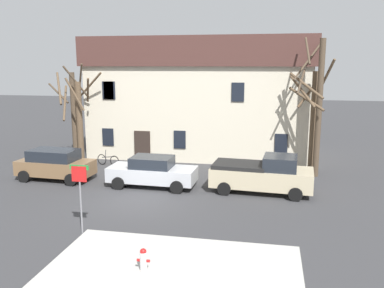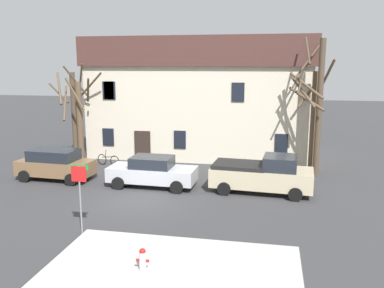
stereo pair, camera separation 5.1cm
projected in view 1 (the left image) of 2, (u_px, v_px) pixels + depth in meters
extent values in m
plane|color=#38383A|center=(139.00, 201.00, 19.79)|extent=(120.00, 120.00, 0.00)
cube|color=#B7B5AD|center=(168.00, 280.00, 12.46)|extent=(8.15, 6.06, 0.12)
cube|color=beige|center=(201.00, 111.00, 29.79)|extent=(15.20, 6.40, 6.40)
cube|color=#4C2D28|center=(201.00, 52.00, 28.99)|extent=(15.70, 6.90, 1.94)
cube|color=#2D231E|center=(142.00, 146.00, 27.73)|extent=(1.10, 0.12, 2.10)
cube|color=black|center=(108.00, 137.00, 28.09)|extent=(0.80, 0.08, 1.20)
cube|color=black|center=(180.00, 140.00, 27.14)|extent=(0.80, 0.08, 1.20)
cube|color=black|center=(281.00, 143.00, 25.90)|extent=(0.80, 0.08, 1.20)
cube|color=black|center=(108.00, 90.00, 27.45)|extent=(0.80, 0.08, 1.20)
cube|color=black|center=(109.00, 90.00, 27.43)|extent=(0.80, 0.08, 1.20)
cube|color=black|center=(238.00, 92.00, 25.81)|extent=(0.80, 0.08, 1.20)
cylinder|color=#4C3D2D|center=(74.00, 117.00, 27.82)|extent=(0.35, 0.35, 6.00)
cylinder|color=#4C3D2D|center=(58.00, 93.00, 26.71)|extent=(1.96, 1.21, 1.25)
cylinder|color=#4C3D2D|center=(81.00, 76.00, 27.53)|extent=(0.85, 1.10, 1.64)
cylinder|color=#4C3D2D|center=(76.00, 82.00, 26.72)|extent=(1.27, 1.34, 2.18)
cylinder|color=brown|center=(80.00, 124.00, 26.53)|extent=(0.39, 0.39, 5.44)
cylinder|color=brown|center=(75.00, 94.00, 25.62)|extent=(1.23, 0.22, 2.08)
cylinder|color=brown|center=(88.00, 90.00, 26.30)|extent=(0.77, 1.24, 1.62)
cylinder|color=brown|center=(90.00, 85.00, 26.93)|extent=(2.08, 0.91, 1.78)
cylinder|color=brown|center=(59.00, 88.00, 25.68)|extent=(1.37, 2.10, 1.96)
cylinder|color=brown|center=(65.00, 103.00, 26.14)|extent=(0.74, 1.76, 2.16)
cylinder|color=brown|center=(314.00, 123.00, 24.50)|extent=(0.45, 0.45, 6.14)
cylinder|color=brown|center=(302.00, 91.00, 23.64)|extent=(1.51, 1.78, 1.81)
cylinder|color=brown|center=(308.00, 94.00, 24.79)|extent=(1.32, 0.98, 1.65)
cylinder|color=brown|center=(327.00, 76.00, 24.14)|extent=(0.82, 1.40, 2.00)
cylinder|color=brown|center=(306.00, 86.00, 23.32)|extent=(1.94, 1.41, 1.48)
cylinder|color=brown|center=(306.00, 99.00, 23.41)|extent=(2.03, 1.34, 1.32)
cylinder|color=#4C3D2D|center=(319.00, 109.00, 23.46)|extent=(0.34, 0.34, 7.98)
cylinder|color=#4C3D2D|center=(308.00, 51.00, 22.89)|extent=(0.30, 1.71, 1.59)
cylinder|color=#4C3D2D|center=(301.00, 82.00, 23.59)|extent=(0.61, 2.21, 1.40)
cylinder|color=#4C3D2D|center=(307.00, 62.00, 23.80)|extent=(1.64, 1.62, 2.14)
cube|color=brown|center=(56.00, 167.00, 23.35)|extent=(4.37, 2.01, 0.82)
cube|color=#1E232B|center=(54.00, 155.00, 23.23)|extent=(2.74, 1.71, 0.62)
cylinder|color=black|center=(87.00, 172.00, 23.94)|extent=(0.69, 0.25, 0.68)
cylinder|color=black|center=(71.00, 180.00, 22.23)|extent=(0.69, 0.25, 0.68)
cylinder|color=black|center=(43.00, 169.00, 24.63)|extent=(0.69, 0.25, 0.68)
cylinder|color=black|center=(24.00, 176.00, 22.92)|extent=(0.69, 0.25, 0.68)
cube|color=#B7BABF|center=(152.00, 174.00, 22.05)|extent=(4.77, 1.96, 0.76)
cube|color=#1E232B|center=(152.00, 162.00, 21.92)|extent=(2.22, 1.66, 0.58)
cylinder|color=black|center=(185.00, 178.00, 22.64)|extent=(0.69, 0.24, 0.68)
cylinder|color=black|center=(177.00, 187.00, 20.90)|extent=(0.69, 0.24, 0.68)
cylinder|color=black|center=(131.00, 174.00, 23.33)|extent=(0.69, 0.24, 0.68)
cylinder|color=black|center=(118.00, 183.00, 21.60)|extent=(0.69, 0.24, 0.68)
cube|color=#C6B793|center=(261.00, 177.00, 21.07)|extent=(5.30, 2.40, 0.96)
cube|color=#1E232B|center=(280.00, 163.00, 20.67)|extent=(1.78, 1.90, 0.70)
cube|color=black|center=(240.00, 165.00, 21.25)|extent=(2.82, 2.14, 0.20)
cylinder|color=black|center=(296.00, 183.00, 21.67)|extent=(0.69, 0.27, 0.68)
cylinder|color=black|center=(295.00, 194.00, 19.75)|extent=(0.69, 0.27, 0.68)
cylinder|color=black|center=(231.00, 178.00, 22.57)|extent=(0.69, 0.27, 0.68)
cylinder|color=black|center=(224.00, 189.00, 20.65)|extent=(0.69, 0.27, 0.68)
cylinder|color=silver|center=(143.00, 261.00, 12.86)|extent=(0.22, 0.22, 0.63)
sphere|color=red|center=(143.00, 252.00, 12.80)|extent=(0.21, 0.21, 0.21)
cylinder|color=red|center=(139.00, 260.00, 12.88)|extent=(0.10, 0.09, 0.09)
cylinder|color=red|center=(148.00, 261.00, 12.82)|extent=(0.10, 0.09, 0.09)
cylinder|color=slate|center=(81.00, 201.00, 15.63)|extent=(0.07, 0.07, 2.77)
cube|color=red|center=(79.00, 174.00, 15.40)|extent=(0.60, 0.03, 0.60)
cube|color=#1E8C38|center=(79.00, 167.00, 15.39)|extent=(0.76, 0.02, 0.18)
torus|color=black|center=(115.00, 161.00, 26.45)|extent=(0.70, 0.24, 0.71)
torus|color=black|center=(102.00, 159.00, 26.91)|extent=(0.70, 0.24, 0.71)
cylinder|color=black|center=(108.00, 157.00, 26.64)|extent=(0.97, 0.31, 0.19)
cylinder|color=black|center=(105.00, 153.00, 26.68)|extent=(0.10, 0.06, 0.45)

